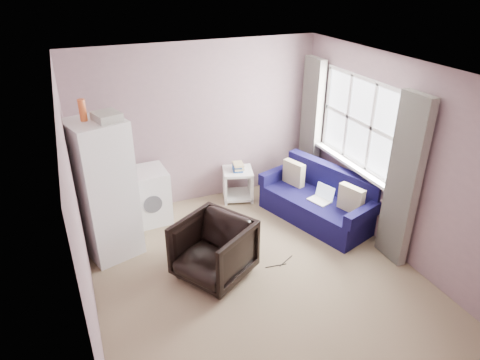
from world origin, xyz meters
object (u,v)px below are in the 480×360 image
object	(u,v)px
side_table	(238,182)
sofa	(320,201)
fridge	(105,189)
washing_machine	(148,195)
armchair	(213,247)

from	to	relation	value
side_table	sofa	bearing A→B (deg)	-48.70
fridge	sofa	bearing A→B (deg)	-23.73
side_table	sofa	world-z (taller)	sofa
side_table	sofa	size ratio (longest dim) A/B	0.33
fridge	washing_machine	world-z (taller)	fridge
fridge	side_table	size ratio (longest dim) A/B	3.30
washing_machine	sofa	bearing A→B (deg)	-24.26
side_table	washing_machine	bearing A→B (deg)	-175.87
washing_machine	side_table	bearing A→B (deg)	1.09
washing_machine	side_table	distance (m)	1.48
sofa	side_table	bearing A→B (deg)	113.13
armchair	sofa	xyz separation A→B (m)	(1.91, 0.67, -0.13)
sofa	washing_machine	bearing A→B (deg)	140.61
side_table	fridge	bearing A→B (deg)	-161.33
washing_machine	side_table	size ratio (longest dim) A/B	1.28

